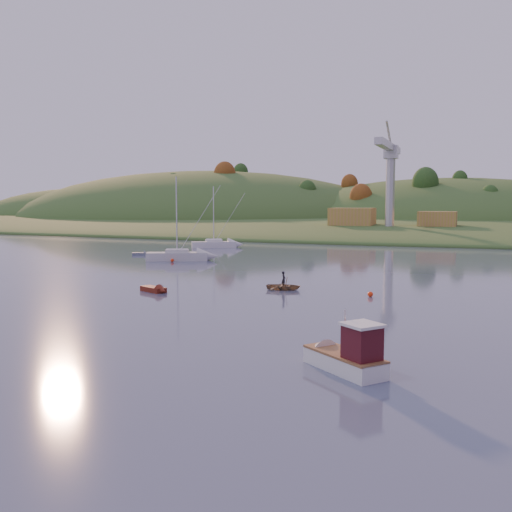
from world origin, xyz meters
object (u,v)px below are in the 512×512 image
at_px(red_tender, 157,290).
at_px(canoe, 284,286).
at_px(grey_dinghy, 143,254).
at_px(fishing_boat, 340,354).
at_px(sailboat_near, 214,244).
at_px(sailboat_far, 177,255).

bearing_deg(red_tender, canoe, 53.25).
height_order(canoe, grey_dinghy, grey_dinghy).
relative_size(canoe, grey_dinghy, 1.21).
relative_size(fishing_boat, red_tender, 1.56).
distance_m(sailboat_near, canoe, 54.03).
distance_m(sailboat_near, grey_dinghy, 18.74).
relative_size(red_tender, grey_dinghy, 1.27).
xyz_separation_m(red_tender, grey_dinghy, (-23.17, 32.93, -0.03)).
bearing_deg(sailboat_far, fishing_boat, -77.84).
relative_size(sailboat_far, canoe, 3.65).
bearing_deg(grey_dinghy, sailboat_near, 43.35).
xyz_separation_m(sailboat_far, canoe, (24.03, -20.94, -0.44)).
bearing_deg(grey_dinghy, fishing_boat, -82.45).
height_order(canoe, red_tender, red_tender).
bearing_deg(fishing_boat, red_tender, -1.21).
xyz_separation_m(fishing_boat, canoe, (-11.56, 24.42, -0.45)).
xyz_separation_m(sailboat_near, sailboat_far, (5.78, -24.12, 0.04)).
xyz_separation_m(canoe, red_tender, (-10.72, -6.16, -0.11)).
relative_size(sailboat_near, grey_dinghy, 4.15).
bearing_deg(canoe, red_tender, 108.41).
height_order(sailboat_near, sailboat_far, sailboat_far).
relative_size(fishing_boat, sailboat_near, 0.48).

